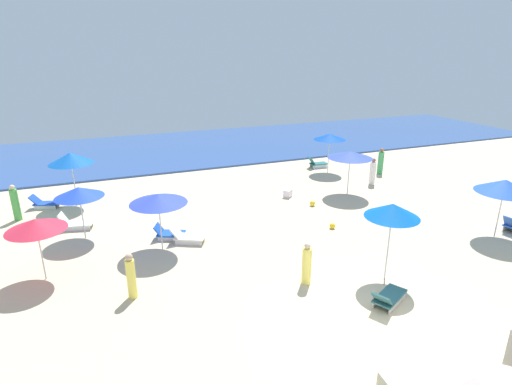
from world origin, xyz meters
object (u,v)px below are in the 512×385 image
lounge_chair_0_0 (169,233)px  umbrella_1 (350,155)px  lounge_chair_7_0 (75,223)px  beachgoer_2 (15,204)px  umbrella_4 (505,186)px  umbrella_5 (71,158)px  beachgoer_1 (373,172)px  cooler_box_0 (288,193)px  beach_ball_1 (312,203)px  beachgoer_0 (131,277)px  umbrella_2 (392,211)px  umbrella_6 (36,224)px  beachgoer_4 (307,264)px  lounge_chair_0_1 (187,237)px  lounge_chair_2_0 (388,297)px  beachgoer_3 (381,162)px  umbrella_3 (330,137)px  umbrella_0 (158,199)px  lounge_chair_3_0 (317,163)px  lounge_chair_5_0 (44,203)px  beach_ball_2 (332,226)px  umbrella_7 (79,192)px

lounge_chair_0_0 → umbrella_1: size_ratio=0.57×
lounge_chair_7_0 → beachgoer_2: 3.26m
lounge_chair_0_0 → umbrella_4: (12.78, -4.90, 2.04)m
umbrella_5 → beachgoer_1: 16.24m
lounge_chair_0_0 → cooler_box_0: size_ratio=2.95×
beachgoer_1 → beach_ball_1: size_ratio=5.67×
cooler_box_0 → lounge_chair_0_0: bearing=160.6°
lounge_chair_7_0 → beachgoer_0: 6.63m
umbrella_2 → beachgoer_2: size_ratio=1.62×
umbrella_1 → beachgoer_2: 16.42m
umbrella_4 → umbrella_5: (-16.41, 10.46, 0.18)m
cooler_box_0 → umbrella_6: bearing=159.9°
beachgoer_4 → beachgoer_2: bearing=80.5°
umbrella_1 → beachgoer_0: size_ratio=1.54×
lounge_chair_0_1 → beach_ball_1: lounge_chair_0_1 is taller
lounge_chair_0_1 → beach_ball_1: bearing=-48.9°
lounge_chair_2_0 → beachgoer_3: bearing=-64.1°
umbrella_3 → umbrella_6: umbrella_3 is taller
umbrella_0 → cooler_box_0: 8.32m
lounge_chair_3_0 → lounge_chair_5_0: lounge_chair_3_0 is taller
umbrella_1 → beachgoer_3: bearing=31.8°
umbrella_0 → beach_ball_1: bearing=14.2°
umbrella_0 → beach_ball_2: (7.30, -0.76, -2.01)m
umbrella_3 → beach_ball_1: bearing=-127.8°
lounge_chair_3_0 → beachgoer_4: (-7.39, -12.33, 0.42)m
umbrella_4 → beachgoer_1: umbrella_4 is taller
umbrella_0 → umbrella_6: (-4.11, -0.76, -0.09)m
umbrella_4 → umbrella_0: bearing=163.2°
umbrella_0 → beachgoer_0: bearing=-115.3°
beachgoer_1 → beach_ball_1: 5.26m
umbrella_5 → beachgoer_2: bearing=-157.3°
umbrella_4 → lounge_chair_0_0: bearing=159.0°
beachgoer_4 → beach_ball_1: size_ratio=5.43×
umbrella_1 → lounge_chair_7_0: 13.83m
lounge_chair_0_0 → umbrella_1: bearing=-55.2°
lounge_chair_3_0 → beachgoer_2: size_ratio=0.76×
lounge_chair_2_0 → lounge_chair_5_0: (-10.62, 12.92, 0.02)m
umbrella_3 → lounge_chair_5_0: (-16.36, -0.28, -2.03)m
lounge_chair_7_0 → beach_ball_1: bearing=-84.7°
beach_ball_1 → lounge_chair_3_0: bearing=58.8°
beach_ball_1 → beach_ball_2: bearing=-100.7°
lounge_chair_2_0 → umbrella_7: 12.31m
lounge_chair_2_0 → umbrella_6: 11.57m
lounge_chair_0_0 → lounge_chair_7_0: 4.41m
beachgoer_0 → beachgoer_1: (14.14, 6.78, -0.01)m
lounge_chair_0_1 → umbrella_7: (-3.88, 1.95, 1.79)m
umbrella_5 → umbrella_6: bearing=-97.1°
lounge_chair_0_1 → beachgoer_1: bearing=-46.4°
lounge_chair_5_0 → umbrella_1: bearing=-85.6°
umbrella_2 → beachgoer_3: 13.01m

